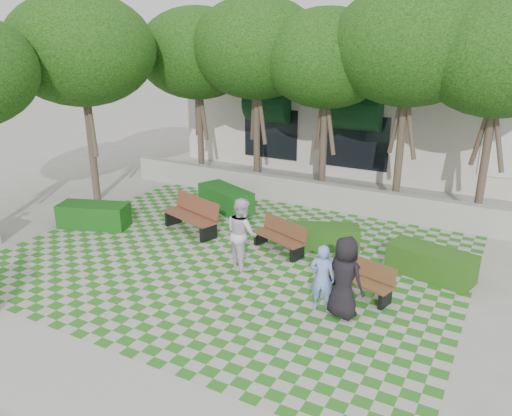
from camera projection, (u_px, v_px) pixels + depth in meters
The scene contains 17 objects.
ground at pixel (211, 273), 12.76m from camera, with size 90.00×90.00×0.00m, color gray.
lawn at pixel (231, 259), 13.58m from camera, with size 12.00×12.00×0.00m, color #2B721E.
sidewalk_south at pixel (64, 378), 8.86m from camera, with size 16.00×2.00×0.01m, color #9E9B93.
sidewalk_west at pixel (49, 215), 16.85m from camera, with size 2.00×12.00×0.01m, color #9E9B93.
retaining_wall at pixel (307, 193), 17.75m from camera, with size 15.00×0.36×0.90m, color #9E9B93.
bench_east at pixel (360, 279), 11.59m from camera, with size 1.72×0.96×0.86m.
bench_mid at pixel (280, 237), 13.95m from camera, with size 1.77×1.13×0.88m.
bench_west at pixel (192, 216), 15.32m from camera, with size 2.16×1.28×1.08m.
hedge_east at pixel (431, 263), 12.49m from camera, with size 2.10×0.84×0.73m, color #204913.
hedge_midright at pixel (325, 237), 14.21m from camera, with size 1.88×0.75×0.66m, color #1E4813.
hedge_midleft at pixel (226, 199), 17.30m from camera, with size 2.22×0.89×0.78m, color #124615.
hedge_west at pixel (94, 215), 15.75m from camera, with size 2.16×0.86×0.76m, color #124512.
person_blue at pixel (322, 278), 10.83m from camera, with size 0.57×0.37×1.56m, color #7991DD.
person_dark at pixel (345, 278), 10.55m from camera, with size 0.90×0.58×1.83m, color black.
person_white at pixel (242, 233), 12.87m from camera, with size 0.91×0.71×1.87m, color silver.
tree_row at pixel (258, 53), 16.83m from camera, with size 17.70×13.40×7.41m.
building at pixel (394, 109), 23.17m from camera, with size 18.00×8.92×5.15m.
Camera 1 is at (6.53, -9.53, 5.79)m, focal length 35.00 mm.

